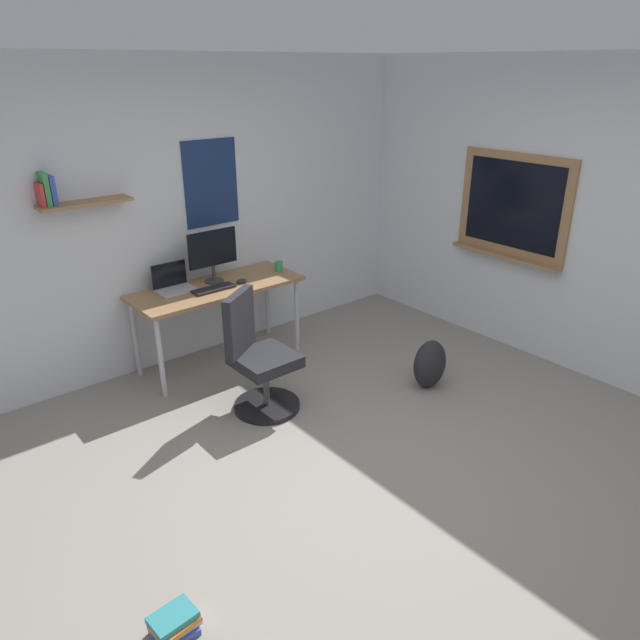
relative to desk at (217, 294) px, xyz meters
The scene contains 12 objects.
ground_plane 2.18m from the desk, 92.48° to the right, with size 5.20×5.20×0.00m, color gray.
wall_back 0.75m from the desk, 103.91° to the left, with size 5.00×0.30×2.60m.
wall_right 3.19m from the desk, 40.94° to the right, with size 0.22×5.00×2.60m.
desk is the anchor object (origin of this frame).
office_chair 0.92m from the desk, 101.64° to the right, with size 0.55×0.57×0.95m.
laptop 0.39m from the desk, 156.75° to the left, with size 0.31×0.21×0.23m.
monitor_primary 0.36m from the desk, 68.78° to the left, with size 0.46×0.17×0.46m.
keyboard 0.14m from the desk, 134.94° to the right, with size 0.37×0.13×0.02m, color black.
computer_mouse 0.24m from the desk, 20.01° to the right, with size 0.10×0.06×0.03m, color #262628.
coffee_mug 0.66m from the desk, ahead, with size 0.08×0.08×0.09m, color #338C4C.
backpack 1.92m from the desk, 53.85° to the right, with size 0.32×0.22×0.42m, color #232328.
book_stack_on_floor 2.89m from the desk, 125.63° to the right, with size 0.23×0.18×0.13m.
Camera 1 is at (-2.30, -2.20, 2.51)m, focal length 33.13 mm.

